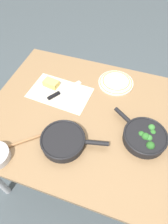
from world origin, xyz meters
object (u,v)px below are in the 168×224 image
(skillet_broccoli, at_px, (145,137))
(skillet_eggs, at_px, (64,141))
(wooden_spoon, at_px, (41,135))
(grater_knife, at_px, (60,92))
(dinner_plate_stack, at_px, (116,82))
(cheese_block, at_px, (51,83))

(skillet_broccoli, height_order, skillet_eggs, skillet_broccoli)
(wooden_spoon, relative_size, grater_knife, 1.20)
(grater_knife, relative_size, dinner_plate_stack, 0.99)
(skillet_broccoli, relative_size, cheese_block, 3.00)
(wooden_spoon, bearing_deg, cheese_block, 65.12)
(cheese_block, bearing_deg, grater_knife, 149.94)
(grater_knife, distance_m, cheese_block, 0.09)
(wooden_spoon, xyz_separation_m, grater_knife, (0.03, -0.32, 0.00))
(skillet_eggs, height_order, dinner_plate_stack, skillet_eggs)
(skillet_broccoli, relative_size, skillet_eggs, 0.89)
(skillet_eggs, xyz_separation_m, grater_knife, (0.16, -0.33, -0.02))
(skillet_broccoli, distance_m, wooden_spoon, 0.56)
(grater_knife, xyz_separation_m, dinner_plate_stack, (-0.32, -0.21, 0.00))
(grater_knife, bearing_deg, cheese_block, 92.79)
(skillet_broccoli, xyz_separation_m, cheese_block, (0.64, -0.21, -0.01))
(wooden_spoon, xyz_separation_m, cheese_block, (0.11, -0.37, 0.01))
(wooden_spoon, height_order, dinner_plate_stack, dinner_plate_stack)
(skillet_eggs, distance_m, wooden_spoon, 0.14)
(grater_knife, height_order, cheese_block, cheese_block)
(wooden_spoon, bearing_deg, dinner_plate_stack, 19.80)
(skillet_broccoli, xyz_separation_m, skillet_eggs, (0.40, 0.16, -0.00))
(grater_knife, relative_size, cheese_block, 2.18)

